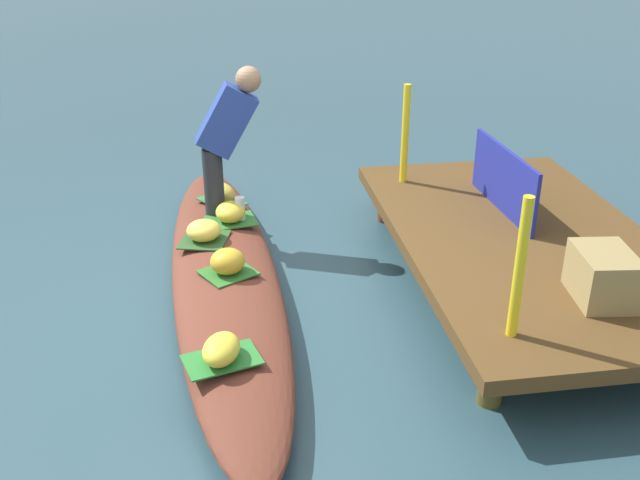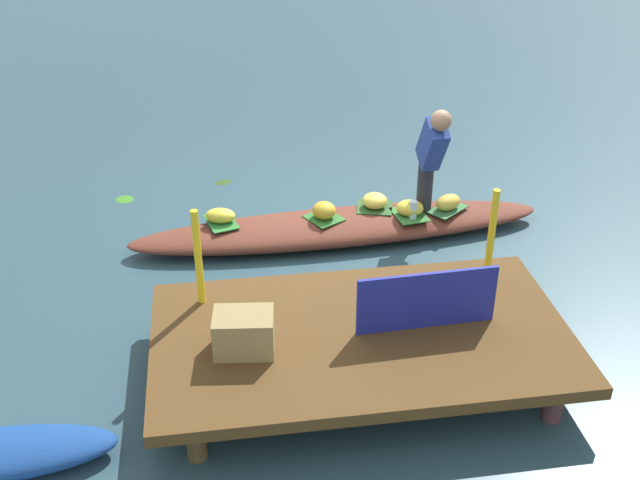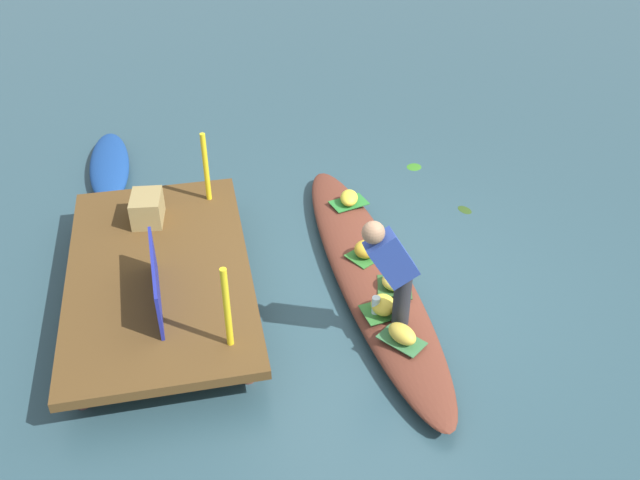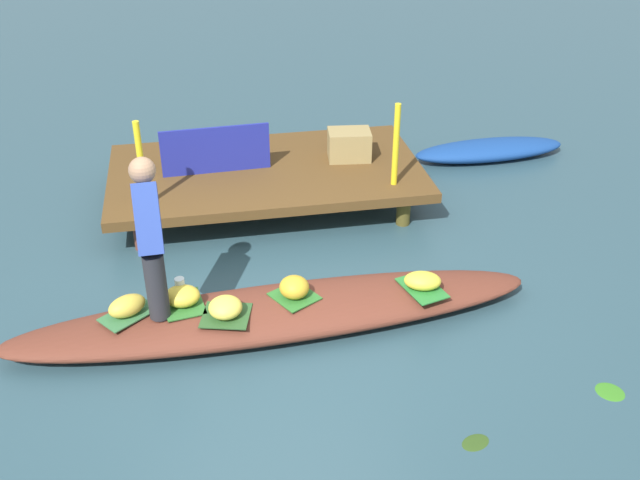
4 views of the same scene
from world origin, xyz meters
TOP-DOWN VIEW (x-y plane):
  - canal_water at (0.00, 0.00)m, footprint 40.00×40.00m
  - dock_platform at (0.20, 2.15)m, footprint 3.20×1.80m
  - vendor_boat at (0.00, 0.00)m, footprint 4.29×0.92m
  - leaf_mat_0 at (1.19, -0.05)m, footprint 0.37×0.48m
  - banana_bunch_0 at (1.19, -0.05)m, footprint 0.34×0.28m
  - leaf_mat_1 at (-0.40, -0.13)m, footprint 0.43×0.42m
  - banana_bunch_1 at (-0.40, -0.13)m, footprint 0.37×0.37m
  - leaf_mat_2 at (0.16, 0.02)m, footprint 0.43×0.44m
  - banana_bunch_2 at (0.16, 0.02)m, footprint 0.33×0.33m
  - leaf_mat_3 at (-1.13, 0.02)m, footprint 0.48×0.45m
  - banana_bunch_3 at (-1.13, 0.02)m, footprint 0.35×0.31m
  - leaf_mat_4 at (-0.72, 0.08)m, footprint 0.36×0.43m
  - banana_bunch_4 at (-0.72, 0.08)m, footprint 0.30×0.27m
  - vendor_person at (-0.90, 0.09)m, footprint 0.21×0.54m
  - water_bottle at (-0.73, 0.16)m, footprint 0.08×0.08m
  - market_banner at (-0.30, 2.15)m, footprint 1.10×0.08m
  - railing_post_west at (-1.00, 1.55)m, footprint 0.06×0.06m
  - railing_post_east at (1.40, 1.55)m, footprint 0.06×0.06m
  - produce_crate at (1.10, 2.24)m, footprint 0.47×0.37m
  - drifting_plant_0 at (2.25, -1.22)m, footprint 0.28×0.28m
  - drifting_plant_1 at (1.13, -1.50)m, footprint 0.24×0.20m

SIDE VIEW (x-z plane):
  - canal_water at x=0.00m, z-range 0.00..0.00m
  - drifting_plant_0 at x=2.25m, z-range 0.00..0.01m
  - drifting_plant_1 at x=1.13m, z-range 0.00..0.01m
  - vendor_boat at x=0.00m, z-range 0.00..0.25m
  - leaf_mat_0 at x=1.19m, z-range 0.25..0.26m
  - leaf_mat_1 at x=-0.40m, z-range 0.25..0.26m
  - leaf_mat_2 at x=0.16m, z-range 0.25..0.26m
  - leaf_mat_3 at x=-1.13m, z-range 0.25..0.26m
  - leaf_mat_4 at x=-0.72m, z-range 0.25..0.26m
  - banana_bunch_0 at x=1.19m, z-range 0.25..0.39m
  - banana_bunch_1 at x=-0.40m, z-range 0.25..0.41m
  - banana_bunch_4 at x=-0.72m, z-range 0.25..0.41m
  - banana_bunch_3 at x=-1.13m, z-range 0.25..0.41m
  - dock_platform at x=0.20m, z-range 0.14..0.53m
  - banana_bunch_2 at x=0.16m, z-range 0.25..0.43m
  - water_bottle at x=-0.73m, z-range 0.25..0.44m
  - produce_crate at x=1.10m, z-range 0.39..0.70m
  - market_banner at x=-0.30m, z-range 0.39..0.88m
  - railing_post_west at x=-1.00m, z-range 0.39..1.22m
  - railing_post_east at x=1.40m, z-range 0.39..1.22m
  - vendor_person at x=-0.90m, z-range 0.34..1.52m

